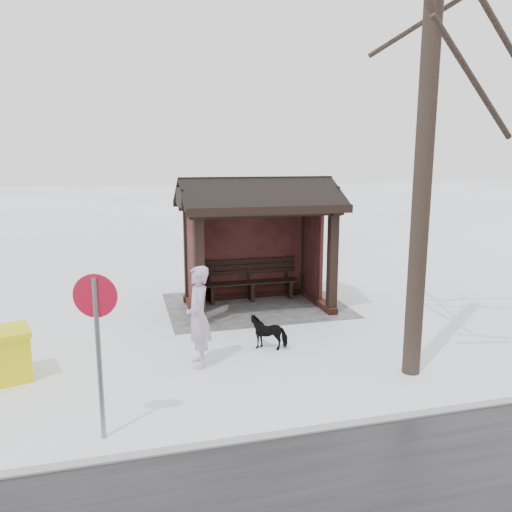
{
  "coord_description": "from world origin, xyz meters",
  "views": [
    {
      "loc": [
        2.98,
        11.03,
        3.47
      ],
      "look_at": [
        0.25,
        0.8,
        1.42
      ],
      "focal_mm": 35.0,
      "sensor_mm": 36.0,
      "label": 1
    }
  ],
  "objects": [
    {
      "name": "road_sign",
      "position": [
        3.35,
        4.93,
        1.55
      ],
      "size": [
        0.53,
        0.19,
        2.13
      ],
      "rotation": [
        0.0,
        0.0,
        -0.3
      ],
      "color": "slate",
      "rests_on": "ground"
    },
    {
      "name": "kerb",
      "position": [
        0.0,
        5.5,
        0.01
      ],
      "size": [
        120.0,
        0.15,
        0.06
      ],
      "primitive_type": "cube",
      "color": "gray",
      "rests_on": "ground"
    },
    {
      "name": "pedestrian",
      "position": [
        1.84,
        3.01,
        0.87
      ],
      "size": [
        0.42,
        0.63,
        1.73
      ],
      "primitive_type": "imported",
      "rotation": [
        0.0,
        0.0,
        1.57
      ],
      "color": "#AB9EB9",
      "rests_on": "ground"
    },
    {
      "name": "ground",
      "position": [
        0.0,
        0.0,
        0.0
      ],
      "size": [
        120.0,
        120.0,
        0.0
      ],
      "primitive_type": "plane",
      "color": "white",
      "rests_on": "ground"
    },
    {
      "name": "trampled_patch",
      "position": [
        0.0,
        -0.2,
        0.01
      ],
      "size": [
        4.2,
        3.2,
        0.02
      ],
      "primitive_type": "cube",
      "color": "gray",
      "rests_on": "ground"
    },
    {
      "name": "dog",
      "position": [
        0.46,
        2.52,
        0.3
      ],
      "size": [
        0.79,
        0.6,
        0.61
      ],
      "primitive_type": "imported",
      "rotation": [
        0.0,
        0.0,
        1.15
      ],
      "color": "black",
      "rests_on": "ground"
    },
    {
      "name": "bus_shelter",
      "position": [
        0.0,
        -0.16,
        2.17
      ],
      "size": [
        3.6,
        2.4,
        3.09
      ],
      "color": "#371A14",
      "rests_on": "ground"
    }
  ]
}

